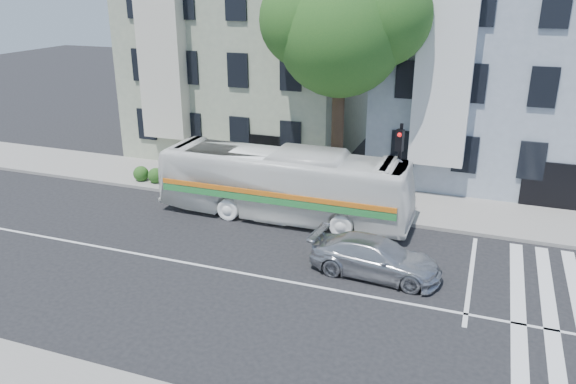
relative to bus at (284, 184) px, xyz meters
The scene contains 9 objects.
ground 5.59m from the bus, 74.99° to the right, with size 120.00×120.00×0.00m, color black.
sidewalk_far 3.44m from the bus, 63.53° to the left, with size 80.00×4.00×0.15m, color gray.
building_left 11.97m from the bus, 119.77° to the left, with size 12.00×10.00×11.00m, color gray.
building_right 13.51m from the bus, 49.42° to the left, with size 12.00×10.00×11.00m, color #8C97A6.
street_tree 7.39m from the bus, 67.65° to the left, with size 7.30×5.90×11.10m.
bus is the anchor object (origin of this frame).
sedan 6.06m from the bus, 37.75° to the right, with size 4.52×1.84×1.31m, color #B8BAC0.
hedge 4.42m from the bus, 158.18° to the left, with size 8.50×0.84×0.70m, color #22571C, non-canonical shape.
traffic_signal 4.87m from the bus, ahead, with size 0.44×0.53×4.30m.
Camera 1 is at (6.48, -15.67, 9.46)m, focal length 35.00 mm.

